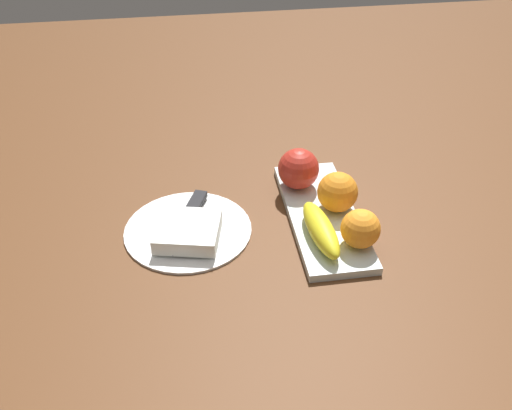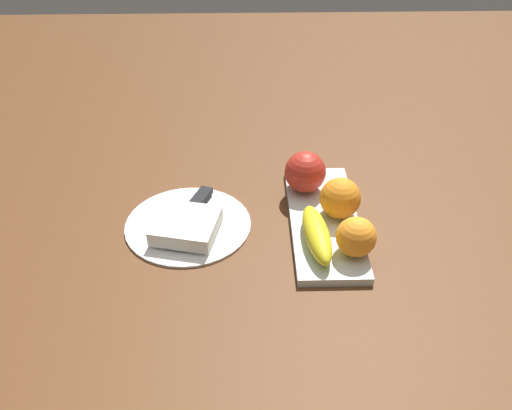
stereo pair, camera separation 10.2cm
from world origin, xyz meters
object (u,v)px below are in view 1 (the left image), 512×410
Objects in this scene: banana at (321,229)px; dinner_plate at (188,229)px; fruit_tray at (322,215)px; folded_napkin at (188,231)px; knife at (191,212)px; apple at (300,169)px; orange_near_banana at (360,229)px; orange_near_apple at (338,192)px.

dinner_plate is at bearing -113.26° from banana.
fruit_tray is at bearing 90.00° from dinner_plate.
folded_napkin is 0.07m from knife.
fruit_tray is 0.25m from folded_napkin.
folded_napkin reaches higher than knife.
orange_near_banana is (0.19, 0.06, -0.01)m from apple.
banana is 0.23m from folded_napkin.
knife is (-0.03, -0.27, -0.04)m from orange_near_apple.
apple is at bearing 111.84° from dinner_plate.
orange_near_apple is 0.11m from orange_near_banana.
folded_napkin is (0.03, -0.25, 0.02)m from fruit_tray.
orange_near_apple is (-0.01, 0.03, 0.05)m from fruit_tray.
fruit_tray is 0.08m from banana.
banana is 0.25m from knife.
knife is at bearing -76.44° from apple.
fruit_tray is at bearing 157.41° from banana.
knife is at bearing -115.85° from orange_near_banana.
orange_near_banana is 0.63× the size of folded_napkin.
orange_near_apple is 0.28m from dinner_plate.
orange_near_apple is at bearing 91.47° from dinner_plate.
knife is (0.05, -0.22, -0.04)m from apple.
fruit_tray is 3.01× the size of folded_napkin.
dinner_plate is at bearing -90.00° from fruit_tray.
fruit_tray is 0.24m from knife.
orange_near_apple reaches higher than folded_napkin.
folded_napkin is at bearing -103.41° from orange_near_banana.
folded_napkin is at bearing -83.41° from fruit_tray.
banana is at bearing -31.86° from orange_near_apple.
folded_napkin is at bearing -82.60° from orange_near_apple.
knife is at bearing 172.58° from folded_napkin.
dinner_plate is 1.32× the size of knife.
fruit_tray is 0.11m from orange_near_banana.
fruit_tray is 4.08× the size of apple.
apple is at bearing -164.86° from fruit_tray.
orange_near_banana is at bearing 6.47° from orange_near_apple.
apple is (-0.09, -0.02, 0.05)m from fruit_tray.
banana is 0.24m from dinner_plate.
knife is (-0.04, 0.01, 0.01)m from dinner_plate.
folded_napkin is (0.04, -0.28, -0.03)m from orange_near_apple.
folded_napkin reaches higher than dinner_plate.
dinner_plate is at bearing -68.16° from apple.
orange_near_apple is 0.69× the size of folded_napkin.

